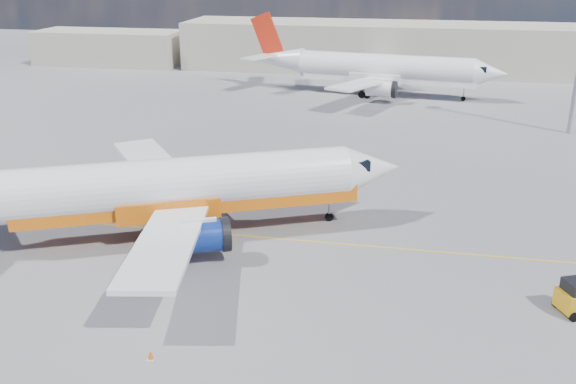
# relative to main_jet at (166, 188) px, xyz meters

# --- Properties ---
(ground) EXTENTS (240.00, 240.00, 0.00)m
(ground) POSITION_rel_main_jet_xyz_m (6.93, -1.97, -3.68)
(ground) COLOR #59595E
(ground) RESTS_ON ground
(taxi_line) EXTENTS (70.00, 0.15, 0.01)m
(taxi_line) POSITION_rel_main_jet_xyz_m (6.93, 1.03, -3.67)
(taxi_line) COLOR gold
(taxi_line) RESTS_ON ground
(terminal_main) EXTENTS (70.00, 14.00, 8.00)m
(terminal_main) POSITION_rel_main_jet_xyz_m (11.93, 73.03, 0.32)
(terminal_main) COLOR beige
(terminal_main) RESTS_ON ground
(terminal_annex) EXTENTS (26.00, 10.00, 6.00)m
(terminal_annex) POSITION_rel_main_jet_xyz_m (-38.07, 70.03, -0.68)
(terminal_annex) COLOR beige
(terminal_annex) RESTS_ON ground
(main_jet) EXTENTS (35.67, 26.82, 11.03)m
(main_jet) POSITION_rel_main_jet_xyz_m (0.00, 0.00, 0.00)
(main_jet) COLOR white
(main_jet) RESTS_ON ground
(second_jet) EXTENTS (36.97, 28.92, 11.18)m
(second_jet) POSITION_rel_main_jet_xyz_m (11.35, 52.08, 0.05)
(second_jet) COLOR white
(second_jet) RESTS_ON ground
(traffic_cone) EXTENTS (0.35, 0.35, 0.49)m
(traffic_cone) POSITION_rel_main_jet_xyz_m (4.54, -14.34, -3.44)
(traffic_cone) COLOR white
(traffic_cone) RESTS_ON ground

